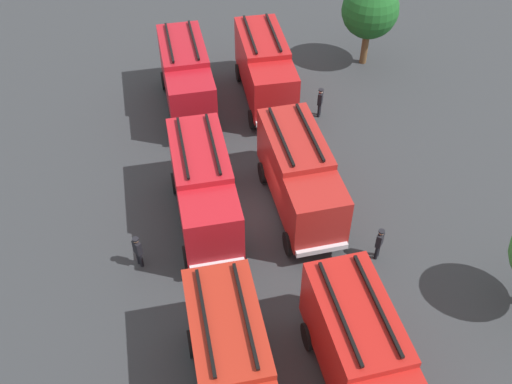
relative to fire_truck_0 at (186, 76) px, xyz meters
The scene contains 12 objects.
ground_plane 9.85m from the fire_truck_0, 14.24° to the left, with size 55.78×55.78×0.00m, color #2D3033.
fire_truck_0 is the anchor object (origin of this frame).
fire_truck_1 9.33m from the fire_truck_0, ahead, with size 7.26×2.90×3.88m.
fire_truck_2 18.58m from the fire_truck_0, ahead, with size 7.26×2.91×3.88m.
fire_truck_3 4.60m from the fire_truck_0, 90.62° to the left, with size 7.21×2.76×3.88m.
fire_truck_4 10.33m from the fire_truck_0, 25.59° to the left, with size 7.32×3.06×3.88m.
fire_truck_5 19.54m from the fire_truck_0, 13.12° to the left, with size 7.33×3.11×3.88m.
firefighter_0 12.10m from the fire_truck_0, 16.01° to the right, with size 0.48×0.43×1.76m.
firefighter_2 7.81m from the fire_truck_0, 73.25° to the left, with size 0.48×0.41×1.84m.
firefighter_3 14.97m from the fire_truck_0, 29.09° to the left, with size 0.48×0.45×1.76m.
tree_0 12.19m from the fire_truck_0, 103.91° to the left, with size 3.54×3.54×5.48m.
traffic_cone_0 14.74m from the fire_truck_0, ahead, with size 0.51×0.51×0.73m, color #F2600C.
Camera 1 is at (19.37, -3.53, 20.60)m, focal length 40.78 mm.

